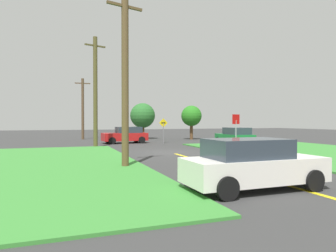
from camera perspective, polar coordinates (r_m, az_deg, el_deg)
ground_plane at (r=21.11m, az=0.39°, el=-5.01°), size 120.00×120.00×0.00m
grass_verge_right at (r=22.99m, az=26.90°, el=-4.52°), size 12.00×20.00×0.08m
grass_verge_left at (r=16.02m, az=-27.66°, el=-6.85°), size 12.00×20.00×0.08m
lane_stripe_center at (r=13.93m, az=11.88°, el=-8.07°), size 0.20×14.00×0.01m
stop_sign at (r=21.68m, az=12.75°, el=0.01°), size 0.67×0.20×2.66m
car_behind_on_main_road at (r=9.97m, az=15.70°, el=-7.01°), size 4.57×2.04×1.62m
car_approaching_junction at (r=30.16m, az=-8.02°, el=-1.71°), size 4.46×2.36×1.62m
car_on_crossroad at (r=27.56m, az=12.56°, el=-1.97°), size 2.31×4.05×1.62m
utility_pole_near at (r=14.38m, az=-8.13°, el=8.97°), size 1.77×0.58×8.20m
utility_pole_mid at (r=25.98m, az=-13.60°, el=6.43°), size 1.76×0.64×9.21m
utility_pole_far at (r=37.59m, az=-15.85°, el=3.29°), size 1.80×0.31×7.31m
direction_sign at (r=29.60m, az=-0.89°, el=-0.34°), size 0.90×0.10×2.47m
oak_tree_left at (r=37.08m, az=-4.83°, el=1.96°), size 3.05×3.05×4.41m
pine_tree_center at (r=36.05m, az=4.45°, el=1.88°), size 2.45×2.45×4.05m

